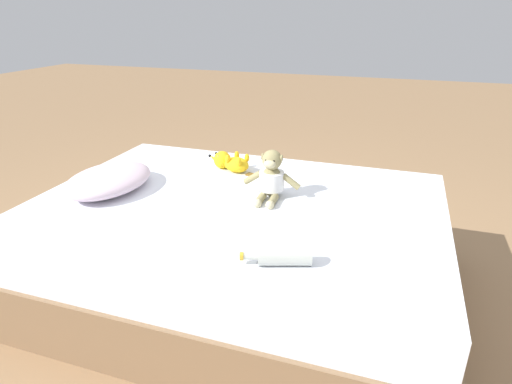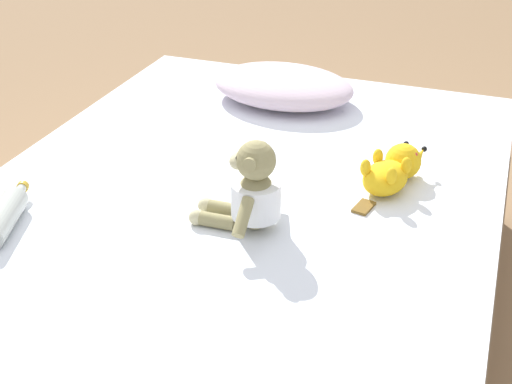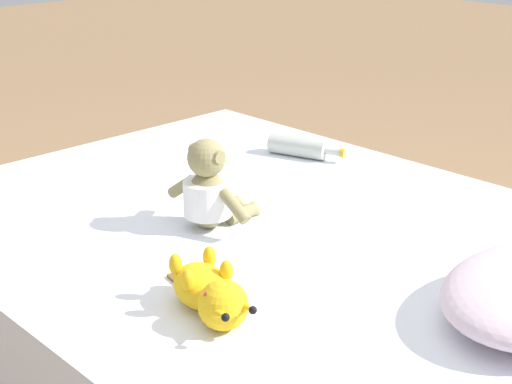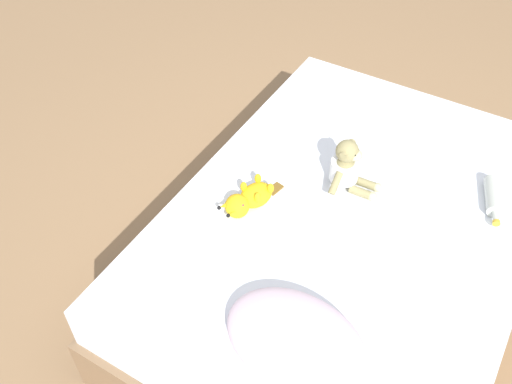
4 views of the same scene
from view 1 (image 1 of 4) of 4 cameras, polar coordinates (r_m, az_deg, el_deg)
ground_plane at (r=2.32m, az=-2.30°, el=-12.71°), size 16.00×16.00×0.00m
bed at (r=2.18m, az=-2.40°, el=-7.37°), size 1.42×1.96×0.51m
pillow at (r=2.29m, az=-18.88°, el=1.55°), size 0.52×0.39×0.11m
plush_monkey at (r=2.07m, az=2.02°, el=1.84°), size 0.23×0.29×0.24m
plush_yellow_creature at (r=2.45m, az=-3.39°, el=3.96°), size 0.17×0.33×0.10m
glass_bottle at (r=1.56m, az=3.56°, el=-8.48°), size 0.13×0.26×0.07m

